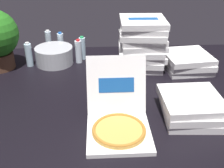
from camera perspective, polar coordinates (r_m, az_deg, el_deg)
ground_plane at (r=1.93m, az=-0.10°, el=-5.35°), size 3.20×2.40×0.02m
open_pizza_box at (r=1.70m, az=1.28°, el=-6.88°), size 0.38×0.52×0.39m
pizza_stack_right_mid at (r=1.88m, az=16.38°, el=-4.61°), size 0.42×0.41×0.15m
pizza_stack_right_far at (r=2.54m, az=15.37°, el=4.55°), size 0.42×0.43×0.15m
pizza_stack_center_near at (r=2.46m, az=6.19°, el=8.38°), size 0.43×0.44×0.45m
ice_bucket at (r=2.62m, az=-11.91°, el=5.83°), size 0.35×0.35×0.16m
water_bottle_0 at (r=2.59m, az=-6.98°, el=6.73°), size 0.06×0.06×0.23m
water_bottle_1 at (r=2.61m, az=-16.91°, el=5.84°), size 0.06×0.06×0.23m
water_bottle_2 at (r=2.67m, az=-6.19°, el=7.41°), size 0.06×0.06×0.23m
water_bottle_3 at (r=2.82m, az=-10.59°, el=8.26°), size 0.06×0.06×0.23m
water_bottle_4 at (r=2.91m, az=-13.03°, el=8.65°), size 0.06×0.06×0.23m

